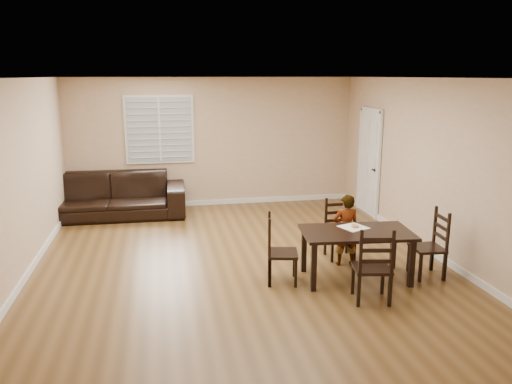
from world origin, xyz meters
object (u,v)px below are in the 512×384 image
at_px(dining_table, 357,237).
at_px(sofa, 109,196).
at_px(child, 346,230).
at_px(chair_left, 274,252).
at_px(chair_right, 435,246).
at_px(donut, 355,226).
at_px(chair_far, 374,270).
at_px(chair_near, 338,230).

height_order(dining_table, sofa, sofa).
bearing_deg(child, chair_left, 23.48).
xyz_separation_m(chair_right, donut, (-1.09, 0.26, 0.28)).
xyz_separation_m(chair_left, donut, (1.15, 0.04, 0.29)).
bearing_deg(chair_far, chair_right, -140.11).
distance_m(chair_far, sofa, 5.81).
bearing_deg(chair_left, chair_near, -43.76).
height_order(donut, sofa, sofa).
relative_size(chair_right, child, 0.89).
bearing_deg(sofa, chair_right, -38.56).
relative_size(dining_table, donut, 14.25).
distance_m(chair_left, sofa, 4.48).
bearing_deg(donut, child, 87.47).
xyz_separation_m(dining_table, chair_left, (-1.12, 0.12, -0.17)).
xyz_separation_m(dining_table, sofa, (-3.58, 3.85, -0.17)).
distance_m(chair_near, chair_left, 1.45).
xyz_separation_m(dining_table, chair_right, (1.12, -0.10, -0.17)).
distance_m(chair_right, sofa, 6.15).
height_order(chair_near, sofa, chair_near).
bearing_deg(sofa, chair_left, -55.04).
bearing_deg(chair_left, child, -58.60).
bearing_deg(dining_table, donut, 83.66).
relative_size(chair_near, child, 0.85).
bearing_deg(chair_left, dining_table, -84.08).
bearing_deg(chair_near, chair_right, -44.60).
distance_m(dining_table, chair_left, 1.14).
distance_m(chair_far, chair_left, 1.37).
bearing_deg(chair_far, sofa, -42.52).
relative_size(chair_near, chair_left, 0.96).
distance_m(chair_far, donut, 0.99).
xyz_separation_m(chair_near, chair_right, (1.04, -1.03, 0.02)).
bearing_deg(chair_right, donut, -100.04).
bearing_deg(sofa, chair_near, -37.08).
relative_size(chair_left, sofa, 0.32).
bearing_deg(dining_table, chair_right, 0.18).
distance_m(child, sofa, 4.93).
distance_m(donut, sofa, 5.18).
relative_size(dining_table, chair_near, 1.70).
xyz_separation_m(chair_far, donut, (0.12, 0.95, 0.27)).
distance_m(child, donut, 0.41).
bearing_deg(chair_far, chair_near, -84.97).
bearing_deg(chair_near, chair_far, -95.22).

